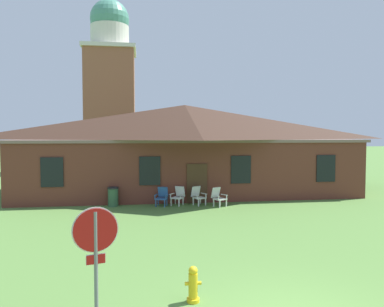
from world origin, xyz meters
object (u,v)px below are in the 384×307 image
(fire_hydrant, at_px, (193,285))
(lawn_chair_left_end, at_px, (198,195))
(trash_bin, at_px, (113,197))
(lawn_chair_middle, at_px, (218,197))
(lawn_chair_near_door, at_px, (178,195))
(lawn_chair_by_porch, at_px, (162,196))
(stop_sign, at_px, (96,247))

(fire_hydrant, bearing_deg, lawn_chair_left_end, 80.48)
(lawn_chair_left_end, bearing_deg, trash_bin, 176.87)
(lawn_chair_middle, relative_size, fire_hydrant, 1.21)
(trash_bin, bearing_deg, lawn_chair_near_door, -1.79)
(lawn_chair_by_porch, height_order, lawn_chair_near_door, same)
(lawn_chair_by_porch, xyz_separation_m, trash_bin, (-2.47, 0.21, -0.00))
(stop_sign, relative_size, lawn_chair_by_porch, 2.48)
(lawn_chair_middle, bearing_deg, lawn_chair_left_end, 152.74)
(lawn_chair_near_door, distance_m, fire_hydrant, 11.05)
(lawn_chair_middle, bearing_deg, lawn_chair_near_door, 162.24)
(stop_sign, distance_m, lawn_chair_near_door, 12.60)
(lawn_chair_near_door, relative_size, lawn_chair_middle, 1.00)
(lawn_chair_by_porch, xyz_separation_m, lawn_chair_middle, (2.83, -0.52, 0.00))
(fire_hydrant, bearing_deg, lawn_chair_middle, 74.94)
(stop_sign, distance_m, trash_bin, 12.42)
(trash_bin, bearing_deg, lawn_chair_left_end, -3.13)
(lawn_chair_near_door, relative_size, fire_hydrant, 1.21)
(stop_sign, height_order, lawn_chair_left_end, stop_sign)
(lawn_chair_left_end, bearing_deg, lawn_chair_by_porch, 179.24)
(lawn_chair_near_door, relative_size, lawn_chair_left_end, 1.00)
(lawn_chair_by_porch, distance_m, lawn_chair_near_door, 0.86)
(lawn_chair_by_porch, distance_m, trash_bin, 2.48)
(fire_hydrant, bearing_deg, lawn_chair_near_door, 85.76)
(fire_hydrant, bearing_deg, lawn_chair_by_porch, 90.17)
(lawn_chair_middle, distance_m, trash_bin, 5.35)
(stop_sign, relative_size, trash_bin, 2.43)
(lawn_chair_by_porch, xyz_separation_m, fire_hydrant, (0.03, -10.91, -0.12))
(stop_sign, bearing_deg, lawn_chair_left_end, 72.91)
(lawn_chair_middle, distance_m, fire_hydrant, 10.75)
(lawn_chair_left_end, distance_m, fire_hydrant, 11.03)
(lawn_chair_near_door, distance_m, trash_bin, 3.32)
(stop_sign, bearing_deg, lawn_chair_by_porch, 81.25)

